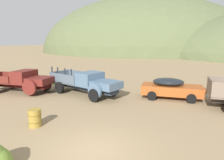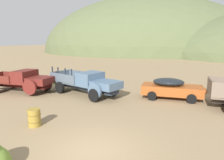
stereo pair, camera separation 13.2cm
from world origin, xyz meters
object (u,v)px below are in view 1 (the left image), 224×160
car_oxide_orange (173,88)px  truck_chalk_blue (89,83)px  truck_oxblood (24,81)px  oil_drum_spare (35,118)px

car_oxide_orange → truck_chalk_blue: bearing=-171.7°
truck_oxblood → oil_drum_spare: bearing=-47.1°
truck_oxblood → truck_chalk_blue: 5.69m
truck_oxblood → car_oxide_orange: (11.65, 3.64, -0.19)m
truck_chalk_blue → car_oxide_orange: (6.19, 2.04, -0.19)m
truck_chalk_blue → oil_drum_spare: truck_chalk_blue is taller
truck_oxblood → oil_drum_spare: 7.96m
truck_chalk_blue → truck_oxblood: bearing=-151.3°
truck_chalk_blue → oil_drum_spare: 6.52m
truck_chalk_blue → oil_drum_spare: (0.83, -6.44, -0.55)m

